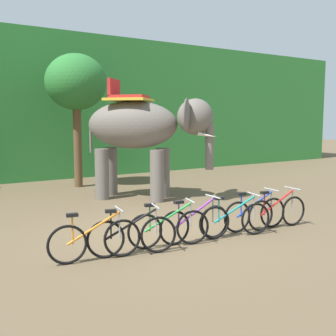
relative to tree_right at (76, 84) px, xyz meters
name	(u,v)px	position (x,y,z in m)	size (l,w,h in m)	color
ground_plane	(157,233)	(-0.80, -6.99, -3.81)	(80.00, 80.00, 0.00)	brown
foliage_hedge	(20,107)	(-0.80, 5.19, -0.74)	(36.00, 6.00, 6.15)	#338438
tree_right	(76,84)	(0.00, 0.00, 0.00)	(2.24, 2.24, 4.90)	brown
elephant	(143,130)	(0.90, -3.34, -1.61)	(3.65, 3.70, 3.78)	#665E56
bike_orange	(95,240)	(-2.69, -7.96, -3.43)	(1.70, 0.52, 0.92)	black
bike_black	(132,235)	(-2.00, -8.08, -3.43)	(1.66, 0.62, 0.92)	black
bike_green	(169,228)	(-1.14, -8.00, -3.43)	(1.67, 0.60, 0.92)	black
bike_purple	(195,223)	(-0.49, -7.99, -3.43)	(1.71, 0.52, 0.92)	black
bike_teal	(235,219)	(0.44, -8.18, -3.43)	(1.68, 0.58, 0.92)	black
bike_blue	(255,213)	(1.21, -8.01, -3.43)	(1.70, 0.52, 0.92)	black
bike_red	(277,212)	(1.75, -8.18, -3.43)	(1.71, 0.52, 0.92)	black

